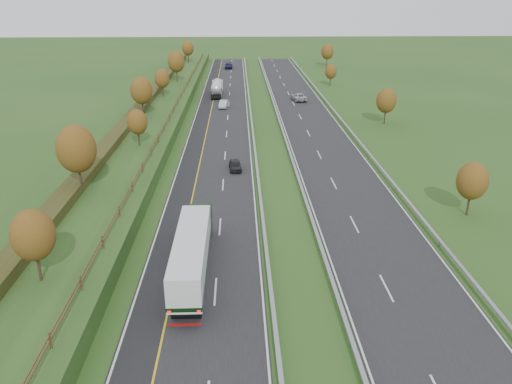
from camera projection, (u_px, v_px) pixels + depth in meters
ground at (267, 140)px, 81.39m from camera, size 400.00×400.00×0.00m
near_carriageway at (219, 133)px, 85.75m from camera, size 10.50×200.00×0.04m
far_carriageway at (315, 132)px, 86.30m from camera, size 10.50×200.00×0.04m
hard_shoulder at (198, 133)px, 85.63m from camera, size 3.00×200.00×0.04m
lane_markings at (257, 132)px, 85.84m from camera, size 26.75×200.00×0.01m
embankment_left at (143, 128)px, 84.96m from camera, size 12.00×200.00×2.00m
hedge_left at (130, 119)px, 84.31m from camera, size 2.20×180.00×1.10m
fence_left at (169, 118)px, 84.08m from camera, size 0.12×189.06×1.20m
median_barrier_near at (253, 129)px, 85.72m from camera, size 0.32×200.00×0.71m
median_barrier_far at (282, 129)px, 85.89m from camera, size 0.32×200.00×0.71m
outer_barrier_far at (348, 128)px, 86.27m from camera, size 0.32×200.00×0.71m
trees_left at (139, 100)px, 79.84m from camera, size 6.64×164.30×7.66m
trees_far at (356, 79)px, 112.23m from camera, size 8.45×118.60×7.12m
box_lorry at (192, 250)px, 42.05m from camera, size 2.58×16.28×4.06m
road_tanker at (217, 88)px, 115.55m from camera, size 2.40×11.22×3.46m
car_dark_near at (235, 165)px, 67.57m from camera, size 1.88×4.04×1.34m
car_silver_mid at (224, 104)px, 103.84m from camera, size 2.10×4.71×1.50m
car_small_far at (229, 66)px, 156.36m from camera, size 2.41×5.71×1.64m
car_oncoming at (299, 97)px, 110.46m from camera, size 3.43×6.17×1.63m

